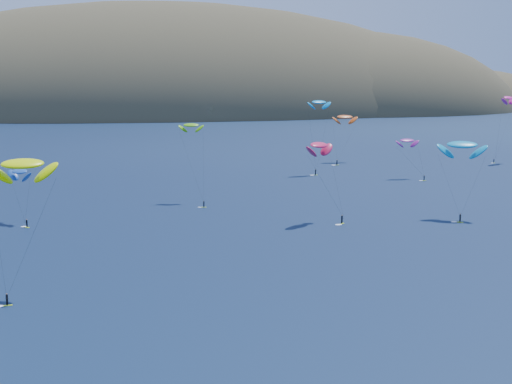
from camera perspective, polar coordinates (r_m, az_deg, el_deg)
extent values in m
ellipsoid|color=#3D3526|center=(631.87, -7.42, 5.35)|extent=(600.00, 300.00, 210.00)
ellipsoid|color=#3D3526|center=(642.15, 7.16, 5.71)|extent=(320.00, 220.00, 156.00)
ellipsoid|color=#3D3526|center=(724.24, 15.29, 6.24)|extent=(240.00, 180.00, 84.00)
cube|color=#CEFF1C|center=(114.86, -19.28, -8.57)|extent=(1.47, 0.60, 0.08)
cylinder|color=black|center=(114.59, -19.30, -8.14)|extent=(0.34, 0.34, 1.53)
sphere|color=#8C6047|center=(114.33, -19.33, -7.71)|extent=(0.26, 0.26, 0.26)
ellipsoid|color=#DDFF00|center=(116.83, -18.18, 2.17)|extent=(10.52, 5.90, 5.58)
cube|color=#CEFF1C|center=(184.40, -4.19, -1.22)|extent=(1.35, 0.56, 0.07)
cylinder|color=black|center=(184.24, -4.19, -0.97)|extent=(0.31, 0.31, 1.40)
sphere|color=#8C6047|center=(184.10, -4.20, -0.72)|extent=(0.23, 0.23, 0.23)
ellipsoid|color=#57AD0A|center=(193.17, -5.22, 5.36)|extent=(6.77, 3.85, 3.58)
cube|color=#CEFF1C|center=(240.93, 4.78, 1.36)|extent=(1.57, 0.70, 0.08)
cylinder|color=black|center=(240.79, 4.78, 1.59)|extent=(0.36, 0.36, 1.62)
sphere|color=#8C6047|center=(240.66, 4.79, 1.81)|extent=(0.27, 0.27, 0.27)
ellipsoid|color=#0086CF|center=(244.63, 5.06, 7.18)|extent=(8.66, 5.16, 4.53)
cube|color=#CEFF1C|center=(172.58, 16.00, -2.34)|extent=(1.59, 1.09, 0.09)
cylinder|color=black|center=(172.39, 16.02, -2.02)|extent=(0.36, 0.36, 1.65)
sphere|color=#8C6047|center=(172.20, 16.03, -1.71)|extent=(0.28, 0.28, 0.28)
ellipsoid|color=#0585BA|center=(177.31, 16.17, 3.66)|extent=(12.12, 9.44, 6.13)
cube|color=#CEFF1C|center=(234.40, 13.29, 0.90)|extent=(1.34, 0.39, 0.07)
cylinder|color=black|center=(234.28, 13.30, 1.10)|extent=(0.32, 0.32, 1.44)
sphere|color=#8C6047|center=(234.16, 13.31, 1.30)|extent=(0.24, 0.24, 0.24)
ellipsoid|color=#8C1E89|center=(238.21, 12.00, 4.06)|extent=(7.52, 3.51, 4.19)
cube|color=#CEFF1C|center=(286.45, 18.48, 2.22)|extent=(1.26, 0.97, 0.07)
cylinder|color=black|center=(286.36, 18.49, 2.38)|extent=(0.29, 0.29, 1.34)
sphere|color=#8C6047|center=(286.27, 18.50, 2.54)|extent=(0.23, 0.23, 0.23)
ellipsoid|color=#E41C9A|center=(290.02, 19.56, 7.12)|extent=(9.42, 7.96, 4.80)
cube|color=#CEFF1C|center=(165.43, 6.88, -2.54)|extent=(1.53, 1.36, 0.09)
cylinder|color=black|center=(165.22, 6.89, -2.20)|extent=(0.37, 0.37, 1.70)
sphere|color=#8C6047|center=(165.02, 6.89, -1.86)|extent=(0.29, 0.29, 0.29)
ellipsoid|color=#CB1949|center=(166.25, 5.07, 3.77)|extent=(9.33, 8.61, 4.86)
cube|color=#CEFF1C|center=(168.62, -17.85, -2.71)|extent=(1.26, 1.35, 0.08)
cylinder|color=black|center=(168.44, -17.86, -2.41)|extent=(0.34, 0.34, 1.53)
sphere|color=#8C6047|center=(168.26, -17.88, -2.12)|extent=(0.26, 0.26, 0.26)
ellipsoid|color=#1A499E|center=(174.47, -18.40, 1.59)|extent=(7.72, 8.07, 4.26)
cube|color=#CEFF1C|center=(266.99, 6.49, 2.15)|extent=(1.57, 0.48, 0.09)
cylinder|color=black|center=(266.86, 6.49, 2.36)|extent=(0.37, 0.37, 1.67)
sphere|color=#8C6047|center=(266.74, 6.50, 2.57)|extent=(0.28, 0.28, 0.28)
ellipsoid|color=#C85018|center=(277.99, 7.12, 5.99)|extent=(9.54, 4.55, 5.29)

